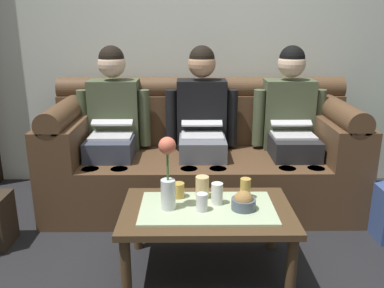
{
  "coord_description": "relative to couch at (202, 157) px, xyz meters",
  "views": [
    {
      "loc": [
        -0.1,
        -1.85,
        1.4
      ],
      "look_at": [
        -0.08,
        0.91,
        0.56
      ],
      "focal_mm": 37.99,
      "sensor_mm": 36.0,
      "label": 1
    }
  ],
  "objects": [
    {
      "name": "back_wall_patterned",
      "position": [
        0.0,
        0.53,
        1.08
      ],
      "size": [
        6.0,
        0.12,
        2.9
      ],
      "primitive_type": "cube",
      "color": "silver",
      "rests_on": "ground_plane"
    },
    {
      "name": "couch",
      "position": [
        0.0,
        0.0,
        0.0
      ],
      "size": [
        2.3,
        0.88,
        0.96
      ],
      "color": "#513823",
      "rests_on": "ground_plane"
    },
    {
      "name": "person_left",
      "position": [
        -0.68,
        -0.0,
        0.29
      ],
      "size": [
        0.56,
        0.67,
        1.22
      ],
      "color": "#383D4C",
      "rests_on": "ground_plane"
    },
    {
      "name": "person_middle",
      "position": [
        0.0,
        -0.0,
        0.29
      ],
      "size": [
        0.56,
        0.67,
        1.22
      ],
      "color": "#595B66",
      "rests_on": "ground_plane"
    },
    {
      "name": "person_right",
      "position": [
        0.68,
        -0.0,
        0.29
      ],
      "size": [
        0.56,
        0.67,
        1.22
      ],
      "color": "#232326",
      "rests_on": "ground_plane"
    },
    {
      "name": "coffee_table",
      "position": [
        0.0,
        -0.96,
        -0.02
      ],
      "size": [
        0.95,
        0.6,
        0.4
      ],
      "color": "#47331E",
      "rests_on": "ground_plane"
    },
    {
      "name": "flower_vase",
      "position": [
        -0.21,
        -0.98,
        0.24
      ],
      "size": [
        0.09,
        0.09,
        0.41
      ],
      "color": "silver",
      "rests_on": "coffee_table"
    },
    {
      "name": "snack_bowl",
      "position": [
        0.2,
        -0.99,
        0.08
      ],
      "size": [
        0.13,
        0.13,
        0.11
      ],
      "color": "#4C5666",
      "rests_on": "coffee_table"
    },
    {
      "name": "cup_near_left",
      "position": [
        -0.16,
        -0.83,
        0.08
      ],
      "size": [
        0.07,
        0.07,
        0.09
      ],
      "primitive_type": "cylinder",
      "color": "gold",
      "rests_on": "coffee_table"
    },
    {
      "name": "cup_near_right",
      "position": [
        0.06,
        -0.92,
        0.1
      ],
      "size": [
        0.07,
        0.07,
        0.12
      ],
      "primitive_type": "cylinder",
      "color": "white",
      "rests_on": "coffee_table"
    },
    {
      "name": "cup_far_center",
      "position": [
        -0.03,
        -1.0,
        0.08
      ],
      "size": [
        0.06,
        0.06,
        0.1
      ],
      "primitive_type": "cylinder",
      "color": "silver",
      "rests_on": "coffee_table"
    },
    {
      "name": "cup_far_left",
      "position": [
        -0.02,
        -0.83,
        0.1
      ],
      "size": [
        0.08,
        0.08,
        0.13
      ],
      "primitive_type": "cylinder",
      "color": "#DBB77A",
      "rests_on": "coffee_table"
    },
    {
      "name": "cup_far_right",
      "position": [
        0.23,
        -0.84,
        0.09
      ],
      "size": [
        0.06,
        0.06,
        0.12
      ],
      "primitive_type": "cylinder",
      "color": "gold",
      "rests_on": "coffee_table"
    }
  ]
}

